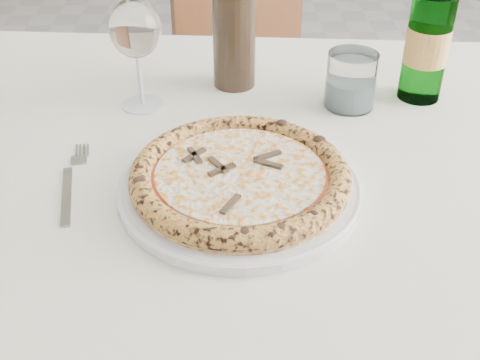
{
  "coord_description": "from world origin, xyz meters",
  "views": [
    {
      "loc": [
        -0.17,
        -0.83,
        1.22
      ],
      "look_at": [
        -0.14,
        -0.19,
        0.78
      ],
      "focal_mm": 45.0,
      "sensor_mm": 36.0,
      "label": 1
    }
  ],
  "objects_px": {
    "beer_bottle": "(429,35)",
    "wine_bottle": "(234,14)",
    "tumbler": "(351,84)",
    "chair_far": "(250,62)",
    "pizza": "(240,176)",
    "wine_glass": "(135,31)",
    "dining_table": "(238,198)",
    "plate": "(240,187)"
  },
  "relations": [
    {
      "from": "dining_table",
      "to": "wine_glass",
      "type": "bearing_deg",
      "value": 135.42
    },
    {
      "from": "dining_table",
      "to": "tumbler",
      "type": "bearing_deg",
      "value": 36.37
    },
    {
      "from": "beer_bottle",
      "to": "wine_bottle",
      "type": "distance_m",
      "value": 0.32
    },
    {
      "from": "wine_glass",
      "to": "wine_bottle",
      "type": "bearing_deg",
      "value": 26.34
    },
    {
      "from": "plate",
      "to": "chair_far",
      "type": "bearing_deg",
      "value": 86.08
    },
    {
      "from": "chair_far",
      "to": "tumbler",
      "type": "bearing_deg",
      "value": -79.75
    },
    {
      "from": "plate",
      "to": "tumbler",
      "type": "bearing_deg",
      "value": 51.76
    },
    {
      "from": "wine_glass",
      "to": "beer_bottle",
      "type": "relative_size",
      "value": 0.66
    },
    {
      "from": "chair_far",
      "to": "wine_bottle",
      "type": "xyz_separation_m",
      "value": [
        -0.06,
        -0.6,
        0.35
      ]
    },
    {
      "from": "dining_table",
      "to": "plate",
      "type": "bearing_deg",
      "value": -90.0
    },
    {
      "from": "dining_table",
      "to": "plate",
      "type": "xyz_separation_m",
      "value": [
        -0.0,
        -0.1,
        0.09
      ]
    },
    {
      "from": "pizza",
      "to": "tumbler",
      "type": "height_order",
      "value": "tumbler"
    },
    {
      "from": "plate",
      "to": "pizza",
      "type": "distance_m",
      "value": 0.02
    },
    {
      "from": "pizza",
      "to": "wine_bottle",
      "type": "height_order",
      "value": "wine_bottle"
    },
    {
      "from": "chair_far",
      "to": "wine_glass",
      "type": "relative_size",
      "value": 5.19
    },
    {
      "from": "plate",
      "to": "wine_bottle",
      "type": "xyz_separation_m",
      "value": [
        0.0,
        0.33,
        0.12
      ]
    },
    {
      "from": "beer_bottle",
      "to": "dining_table",
      "type": "bearing_deg",
      "value": -152.06
    },
    {
      "from": "pizza",
      "to": "dining_table",
      "type": "bearing_deg",
      "value": 90.0
    },
    {
      "from": "dining_table",
      "to": "wine_bottle",
      "type": "bearing_deg",
      "value": 89.47
    },
    {
      "from": "chair_far",
      "to": "plate",
      "type": "height_order",
      "value": "chair_far"
    },
    {
      "from": "chair_far",
      "to": "tumbler",
      "type": "height_order",
      "value": "chair_far"
    },
    {
      "from": "dining_table",
      "to": "chair_far",
      "type": "bearing_deg",
      "value": 85.6
    },
    {
      "from": "dining_table",
      "to": "tumbler",
      "type": "xyz_separation_m",
      "value": [
        0.19,
        0.14,
        0.12
      ]
    },
    {
      "from": "chair_far",
      "to": "wine_bottle",
      "type": "bearing_deg",
      "value": -95.84
    },
    {
      "from": "tumbler",
      "to": "beer_bottle",
      "type": "height_order",
      "value": "beer_bottle"
    },
    {
      "from": "tumbler",
      "to": "plate",
      "type": "bearing_deg",
      "value": -128.24
    },
    {
      "from": "dining_table",
      "to": "pizza",
      "type": "relative_size",
      "value": 5.58
    },
    {
      "from": "plate",
      "to": "wine_glass",
      "type": "distance_m",
      "value": 0.32
    },
    {
      "from": "wine_glass",
      "to": "pizza",
      "type": "bearing_deg",
      "value": -58.72
    },
    {
      "from": "plate",
      "to": "wine_glass",
      "type": "height_order",
      "value": "wine_glass"
    },
    {
      "from": "dining_table",
      "to": "plate",
      "type": "relative_size",
      "value": 5.01
    },
    {
      "from": "dining_table",
      "to": "chair_far",
      "type": "relative_size",
      "value": 1.72
    },
    {
      "from": "dining_table",
      "to": "wine_glass",
      "type": "relative_size",
      "value": 8.93
    },
    {
      "from": "wine_glass",
      "to": "wine_bottle",
      "type": "height_order",
      "value": "wine_bottle"
    },
    {
      "from": "plate",
      "to": "wine_bottle",
      "type": "relative_size",
      "value": 1.08
    },
    {
      "from": "pizza",
      "to": "wine_glass",
      "type": "relative_size",
      "value": 1.6
    },
    {
      "from": "dining_table",
      "to": "beer_bottle",
      "type": "bearing_deg",
      "value": 27.94
    },
    {
      "from": "plate",
      "to": "wine_glass",
      "type": "xyz_separation_m",
      "value": [
        -0.15,
        0.25,
        0.12
      ]
    },
    {
      "from": "tumbler",
      "to": "chair_far",
      "type": "bearing_deg",
      "value": 100.25
    },
    {
      "from": "dining_table",
      "to": "tumbler",
      "type": "distance_m",
      "value": 0.26
    },
    {
      "from": "chair_far",
      "to": "beer_bottle",
      "type": "distance_m",
      "value": 0.78
    },
    {
      "from": "dining_table",
      "to": "wine_bottle",
      "type": "xyz_separation_m",
      "value": [
        0.0,
        0.23,
        0.21
      ]
    }
  ]
}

